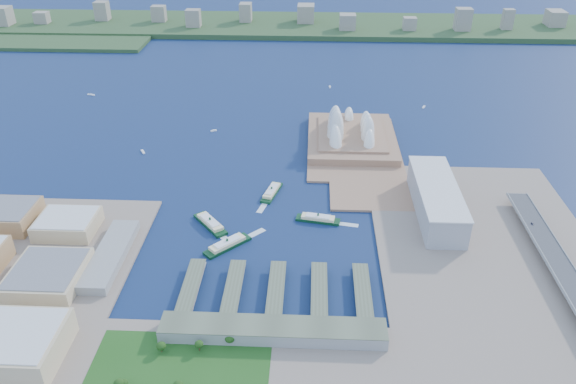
{
  "coord_description": "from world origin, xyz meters",
  "views": [
    {
      "loc": [
        45.37,
        -500.2,
        363.67
      ],
      "look_at": [
        17.62,
        94.04,
        18.0
      ],
      "focal_mm": 35.0,
      "sensor_mm": 36.0,
      "label": 1
    }
  ],
  "objects_px": {
    "toaster_building": "(436,200)",
    "ferry_d": "(318,217)",
    "ferry_b": "(272,190)",
    "car_c": "(532,224)",
    "ferry_a": "(210,222)",
    "opera_house": "(352,123)",
    "ferry_c": "(227,243)"
  },
  "relations": [
    {
      "from": "toaster_building",
      "to": "ferry_d",
      "type": "distance_m",
      "value": 142.64
    },
    {
      "from": "ferry_c",
      "to": "car_c",
      "type": "relative_size",
      "value": 12.16
    },
    {
      "from": "toaster_building",
      "to": "ferry_b",
      "type": "height_order",
      "value": "toaster_building"
    },
    {
      "from": "car_c",
      "to": "ferry_c",
      "type": "bearing_deg",
      "value": -173.45
    },
    {
      "from": "toaster_building",
      "to": "car_c",
      "type": "relative_size",
      "value": 33.19
    },
    {
      "from": "ferry_a",
      "to": "ferry_d",
      "type": "relative_size",
      "value": 1.1
    },
    {
      "from": "ferry_c",
      "to": "ferry_d",
      "type": "bearing_deg",
      "value": -104.82
    },
    {
      "from": "opera_house",
      "to": "ferry_c",
      "type": "xyz_separation_m",
      "value": [
        -149.88,
        -279.03,
        -26.63
      ]
    },
    {
      "from": "ferry_b",
      "to": "car_c",
      "type": "distance_m",
      "value": 311.05
    },
    {
      "from": "ferry_c",
      "to": "car_c",
      "type": "xyz_separation_m",
      "value": [
        340.88,
        39.15,
        10.16
      ]
    },
    {
      "from": "toaster_building",
      "to": "ferry_c",
      "type": "bearing_deg",
      "value": -161.77
    },
    {
      "from": "opera_house",
      "to": "ferry_d",
      "type": "bearing_deg",
      "value": -102.77
    },
    {
      "from": "ferry_c",
      "to": "ferry_d",
      "type": "relative_size",
      "value": 1.09
    },
    {
      "from": "ferry_c",
      "to": "car_c",
      "type": "bearing_deg",
      "value": -128.3
    },
    {
      "from": "toaster_building",
      "to": "car_c",
      "type": "height_order",
      "value": "toaster_building"
    },
    {
      "from": "ferry_b",
      "to": "car_c",
      "type": "height_order",
      "value": "car_c"
    },
    {
      "from": "opera_house",
      "to": "ferry_d",
      "type": "xyz_separation_m",
      "value": [
        -50.17,
        -221.38,
        -27.09
      ]
    },
    {
      "from": "opera_house",
      "to": "ferry_b",
      "type": "bearing_deg",
      "value": -124.34
    },
    {
      "from": "opera_house",
      "to": "ferry_d",
      "type": "height_order",
      "value": "opera_house"
    },
    {
      "from": "ferry_a",
      "to": "opera_house",
      "type": "bearing_deg",
      "value": 14.6
    },
    {
      "from": "toaster_building",
      "to": "ferry_a",
      "type": "height_order",
      "value": "toaster_building"
    },
    {
      "from": "ferry_a",
      "to": "car_c",
      "type": "height_order",
      "value": "car_c"
    },
    {
      "from": "ferry_a",
      "to": "ferry_c",
      "type": "relative_size",
      "value": 1.0
    },
    {
      "from": "toaster_building",
      "to": "ferry_d",
      "type": "bearing_deg",
      "value": -171.33
    },
    {
      "from": "ferry_b",
      "to": "ferry_d",
      "type": "bearing_deg",
      "value": -30.9
    },
    {
      "from": "opera_house",
      "to": "ferry_d",
      "type": "distance_m",
      "value": 228.6
    },
    {
      "from": "car_c",
      "to": "ferry_d",
      "type": "bearing_deg",
      "value": 175.62
    },
    {
      "from": "toaster_building",
      "to": "ferry_a",
      "type": "distance_m",
      "value": 268.99
    },
    {
      "from": "ferry_a",
      "to": "toaster_building",
      "type": "bearing_deg",
      "value": -30.85
    },
    {
      "from": "ferry_b",
      "to": "car_c",
      "type": "relative_size",
      "value": 11.16
    },
    {
      "from": "ferry_a",
      "to": "ferry_c",
      "type": "xyz_separation_m",
      "value": [
        26.08,
        -41.65,
        -0.02
      ]
    },
    {
      "from": "ferry_b",
      "to": "ferry_d",
      "type": "height_order",
      "value": "ferry_b"
    }
  ]
}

